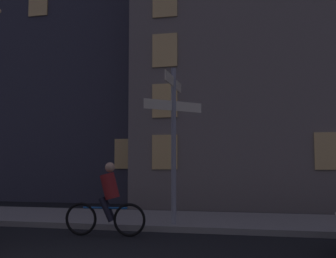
{
  "coord_description": "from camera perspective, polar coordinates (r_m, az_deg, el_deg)",
  "views": [
    {
      "loc": [
        2.77,
        -4.59,
        1.55
      ],
      "look_at": [
        0.44,
        5.51,
        2.44
      ],
      "focal_mm": 44.89,
      "sensor_mm": 36.0,
      "label": 1
    }
  ],
  "objects": [
    {
      "name": "building_left_block",
      "position": [
        22.29,
        -12.79,
        7.96
      ],
      "size": [
        12.19,
        7.0,
        12.94
      ],
      "color": "#383842",
      "rests_on": "ground_plane"
    },
    {
      "name": "signpost",
      "position": [
        10.25,
        0.77,
        0.03
      ],
      "size": [
        1.2,
        1.78,
        3.8
      ],
      "color": "gray",
      "rests_on": "sidewalk_kerb"
    },
    {
      "name": "building_right_block",
      "position": [
        19.41,
        18.77,
        8.67
      ],
      "size": [
        13.49,
        9.16,
        12.04
      ],
      "color": "slate",
      "rests_on": "ground_plane"
    },
    {
      "name": "cyclist",
      "position": [
        9.47,
        -8.23,
        -9.73
      ],
      "size": [
        1.82,
        0.36,
        1.61
      ],
      "color": "black",
      "rests_on": "ground_plane"
    },
    {
      "name": "sidewalk_kerb",
      "position": [
        11.65,
        -0.91,
        -12.21
      ],
      "size": [
        40.0,
        3.29,
        0.14
      ],
      "primitive_type": "cube",
      "color": "gray",
      "rests_on": "ground_plane"
    }
  ]
}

